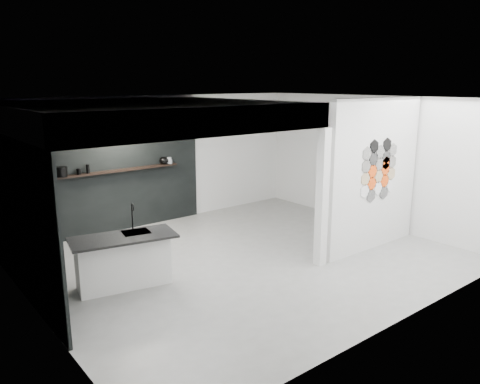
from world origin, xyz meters
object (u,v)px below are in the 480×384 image
object	(u,v)px
stockpot	(61,172)
partition_panel	(374,175)
glass_bowl	(169,161)
bottle_dark	(88,169)
utensil_cup	(79,171)
kettle	(164,160)
glass_vase	(169,160)
wall_basin	(39,239)
kitchen_island	(123,260)

from	to	relation	value
stockpot	partition_panel	bearing A→B (deg)	-41.13
glass_bowl	bottle_dark	world-z (taller)	bottle_dark
partition_panel	utensil_cup	world-z (taller)	partition_panel
stockpot	kettle	distance (m)	2.21
bottle_dark	utensil_cup	bearing A→B (deg)	180.00
glass_vase	bottle_dark	xyz separation A→B (m)	(-1.83, 0.00, 0.02)
bottle_dark	partition_panel	bearing A→B (deg)	-44.69
glass_vase	utensil_cup	world-z (taller)	glass_vase
bottle_dark	utensil_cup	distance (m)	0.18
stockpot	utensil_cup	xyz separation A→B (m)	(0.34, 0.00, -0.04)
glass_vase	stockpot	bearing A→B (deg)	180.00
glass_bowl	bottle_dark	xyz separation A→B (m)	(-1.83, 0.00, 0.04)
bottle_dark	glass_vase	bearing A→B (deg)	0.00
wall_basin	stockpot	distance (m)	2.38
stockpot	kettle	size ratio (longest dim) A/B	1.16
bottle_dark	utensil_cup	world-z (taller)	bottle_dark
bottle_dark	glass_bowl	bearing A→B (deg)	0.00
glass_vase	bottle_dark	size ratio (longest dim) A/B	0.80
kitchen_island	stockpot	xyz separation A→B (m)	(-0.01, 2.58, 0.99)
utensil_cup	partition_panel	bearing A→B (deg)	-43.40
kitchen_island	kettle	xyz separation A→B (m)	(2.20, 2.58, 0.98)
glass_vase	bottle_dark	bearing A→B (deg)	180.00
partition_panel	bottle_dark	distance (m)	5.50
bottle_dark	wall_basin	bearing A→B (deg)	-127.03
partition_panel	wall_basin	size ratio (longest dim) A/B	4.67
partition_panel	utensil_cup	bearing A→B (deg)	136.60
partition_panel	stockpot	world-z (taller)	partition_panel
kettle	glass_bowl	size ratio (longest dim) A/B	1.48
kitchen_island	glass_vase	world-z (taller)	glass_vase
kettle	bottle_dark	world-z (taller)	bottle_dark
stockpot	glass_vase	distance (m)	2.35
stockpot	bottle_dark	bearing A→B (deg)	0.00
glass_bowl	kitchen_island	bearing A→B (deg)	-132.22
partition_panel	stockpot	distance (m)	5.88
partition_panel	glass_vase	world-z (taller)	partition_panel
partition_panel	glass_bowl	world-z (taller)	partition_panel
glass_bowl	wall_basin	bearing A→B (deg)	-148.65
kitchen_island	utensil_cup	size ratio (longest dim) A/B	14.48
kitchen_island	kettle	distance (m)	3.53
partition_panel	bottle_dark	xyz separation A→B (m)	(-3.91, 3.87, 0.01)
glass_vase	utensil_cup	bearing A→B (deg)	180.00
wall_basin	stockpot	xyz separation A→B (m)	(1.04, 2.07, 0.56)
wall_basin	bottle_dark	distance (m)	2.65
partition_panel	glass_bowl	bearing A→B (deg)	118.23
kettle	glass_vase	world-z (taller)	kettle
wall_basin	glass_bowl	xyz separation A→B (m)	(3.39, 2.07, 0.52)
bottle_dark	stockpot	bearing A→B (deg)	180.00
wall_basin	kitchen_island	size ratio (longest dim) A/B	0.36
stockpot	bottle_dark	xyz separation A→B (m)	(0.52, 0.00, -0.00)
stockpot	glass_bowl	bearing A→B (deg)	0.00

